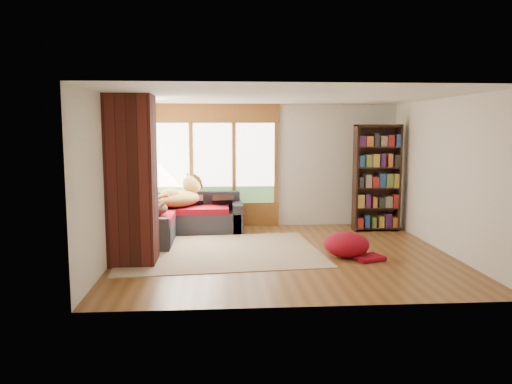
# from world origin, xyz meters

# --- Properties ---
(floor) EXTENTS (5.50, 5.50, 0.00)m
(floor) POSITION_xyz_m (0.00, 0.00, 0.00)
(floor) COLOR brown
(floor) RESTS_ON ground
(ceiling) EXTENTS (5.50, 5.50, 0.00)m
(ceiling) POSITION_xyz_m (0.00, 0.00, 2.60)
(ceiling) COLOR white
(wall_back) EXTENTS (5.50, 0.04, 2.60)m
(wall_back) POSITION_xyz_m (0.00, 2.50, 1.30)
(wall_back) COLOR silver
(wall_back) RESTS_ON ground
(wall_front) EXTENTS (5.50, 0.04, 2.60)m
(wall_front) POSITION_xyz_m (0.00, -2.50, 1.30)
(wall_front) COLOR silver
(wall_front) RESTS_ON ground
(wall_left) EXTENTS (0.04, 5.00, 2.60)m
(wall_left) POSITION_xyz_m (-2.75, 0.00, 1.30)
(wall_left) COLOR silver
(wall_left) RESTS_ON ground
(wall_right) EXTENTS (0.04, 5.00, 2.60)m
(wall_right) POSITION_xyz_m (2.75, 0.00, 1.30)
(wall_right) COLOR silver
(wall_right) RESTS_ON ground
(windows_back) EXTENTS (2.82, 0.10, 1.90)m
(windows_back) POSITION_xyz_m (-1.20, 2.47, 1.35)
(windows_back) COLOR #945A25
(windows_back) RESTS_ON wall_back
(windows_left) EXTENTS (0.10, 2.62, 1.90)m
(windows_left) POSITION_xyz_m (-2.72, 1.20, 1.35)
(windows_left) COLOR #945A25
(windows_left) RESTS_ON wall_left
(roller_blind) EXTENTS (0.03, 0.72, 0.90)m
(roller_blind) POSITION_xyz_m (-2.69, 2.03, 1.75)
(roller_blind) COLOR #637851
(roller_blind) RESTS_ON wall_left
(brick_chimney) EXTENTS (0.70, 0.70, 2.60)m
(brick_chimney) POSITION_xyz_m (-2.40, -0.35, 1.30)
(brick_chimney) COLOR #471914
(brick_chimney) RESTS_ON ground
(sectional_sofa) EXTENTS (2.20, 2.20, 0.80)m
(sectional_sofa) POSITION_xyz_m (-1.95, 1.70, 0.30)
(sectional_sofa) COLOR #232328
(sectional_sofa) RESTS_ON ground
(area_rug) EXTENTS (3.57, 2.85, 0.01)m
(area_rug) POSITION_xyz_m (-1.07, 0.22, 0.01)
(area_rug) COLOR beige
(area_rug) RESTS_ON ground
(bookshelf) EXTENTS (0.93, 0.31, 2.17)m
(bookshelf) POSITION_xyz_m (2.14, 1.80, 1.08)
(bookshelf) COLOR black
(bookshelf) RESTS_ON ground
(pouf) EXTENTS (0.84, 0.84, 0.40)m
(pouf) POSITION_xyz_m (1.01, -0.24, 0.21)
(pouf) COLOR maroon
(pouf) RESTS_ON area_rug
(dog_tan) EXTENTS (1.14, 1.11, 0.56)m
(dog_tan) POSITION_xyz_m (-1.82, 1.92, 0.82)
(dog_tan) COLOR olive
(dog_tan) RESTS_ON sectional_sofa
(dog_brindle) EXTENTS (0.82, 0.94, 0.46)m
(dog_brindle) POSITION_xyz_m (-2.31, 1.01, 0.76)
(dog_brindle) COLOR #3D271D
(dog_brindle) RESTS_ON sectional_sofa
(throw_pillows) EXTENTS (1.98, 1.68, 0.45)m
(throw_pillows) POSITION_xyz_m (-1.92, 1.85, 0.75)
(throw_pillows) COLOR black
(throw_pillows) RESTS_ON sectional_sofa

